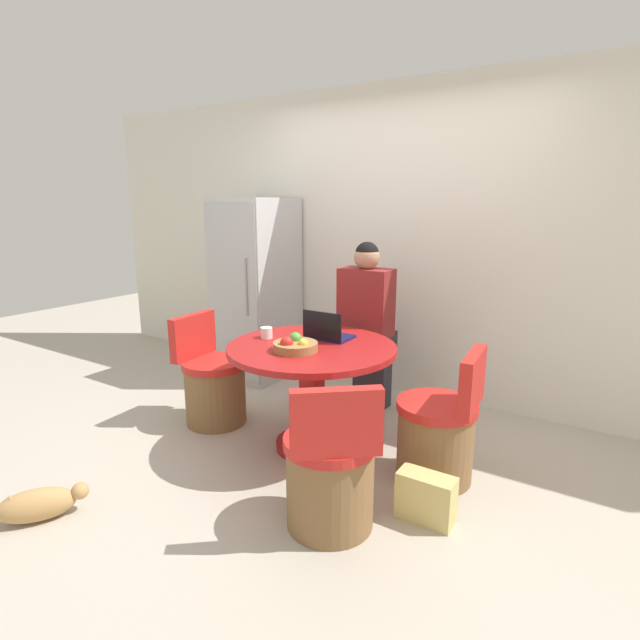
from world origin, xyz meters
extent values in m
plane|color=#B2A899|center=(0.00, 0.00, 0.00)|extent=(12.00, 12.00, 0.00)
cube|color=silver|center=(0.00, 1.48, 1.30)|extent=(7.00, 0.06, 2.60)
cube|color=silver|center=(-1.28, 1.10, 0.84)|extent=(0.60, 0.66, 1.68)
cube|color=#AFB2B5|center=(-1.28, 0.76, 0.84)|extent=(0.58, 0.01, 1.58)
cylinder|color=gray|center=(-1.10, 0.75, 0.92)|extent=(0.02, 0.02, 0.50)
cylinder|color=maroon|center=(-0.01, 0.12, 0.03)|extent=(0.50, 0.50, 0.05)
cylinder|color=maroon|center=(-0.01, 0.12, 0.37)|extent=(0.17, 0.17, 0.64)
cylinder|color=maroon|center=(-0.01, 0.12, 0.71)|extent=(1.11, 1.11, 0.04)
cylinder|color=brown|center=(0.83, 0.20, 0.22)|extent=(0.45, 0.45, 0.44)
cylinder|color=red|center=(0.83, 0.20, 0.47)|extent=(0.48, 0.48, 0.06)
cube|color=red|center=(1.02, 0.21, 0.66)|extent=(0.11, 0.44, 0.33)
cylinder|color=brown|center=(-0.85, 0.06, 0.22)|extent=(0.45, 0.45, 0.44)
cylinder|color=red|center=(-0.85, 0.06, 0.47)|extent=(0.48, 0.48, 0.06)
cube|color=red|center=(-1.04, 0.05, 0.66)|extent=(0.10, 0.43, 0.33)
cylinder|color=brown|center=(0.53, -0.53, 0.22)|extent=(0.45, 0.45, 0.44)
cylinder|color=red|center=(0.53, -0.53, 0.47)|extent=(0.48, 0.48, 0.06)
cube|color=red|center=(0.65, -0.67, 0.66)|extent=(0.38, 0.33, 0.33)
cube|color=#2D2D38|center=(0.00, 1.00, 0.25)|extent=(0.28, 0.16, 0.49)
cube|color=#2D2D38|center=(0.00, 0.94, 0.56)|extent=(0.32, 0.36, 0.14)
cube|color=maroon|center=(0.00, 0.86, 0.89)|extent=(0.40, 0.22, 0.52)
sphere|color=tan|center=(0.00, 0.86, 1.24)|extent=(0.19, 0.19, 0.19)
sphere|color=black|center=(0.00, 0.86, 1.27)|extent=(0.18, 0.18, 0.18)
cube|color=#141947|center=(-0.01, 0.34, 0.74)|extent=(0.30, 0.21, 0.02)
cube|color=black|center=(-0.01, 0.24, 0.84)|extent=(0.30, 0.01, 0.18)
cylinder|color=olive|center=(-0.03, -0.04, 0.76)|extent=(0.28, 0.28, 0.05)
sphere|color=gold|center=(0.03, -0.04, 0.79)|extent=(0.06, 0.06, 0.06)
sphere|color=#4C9333|center=(-0.07, 0.01, 0.79)|extent=(0.08, 0.08, 0.08)
sphere|color=red|center=(-0.05, -0.10, 0.79)|extent=(0.08, 0.08, 0.08)
cylinder|color=white|center=(-0.37, 0.10, 0.77)|extent=(0.08, 0.08, 0.08)
ellipsoid|color=tan|center=(-0.79, -1.34, 0.09)|extent=(0.34, 0.41, 0.18)
sphere|color=tan|center=(-0.67, -1.16, 0.12)|extent=(0.09, 0.09, 0.09)
cube|color=tan|center=(0.94, -0.23, 0.13)|extent=(0.30, 0.14, 0.26)
camera|label=1|loc=(1.73, -2.50, 1.65)|focal=28.00mm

